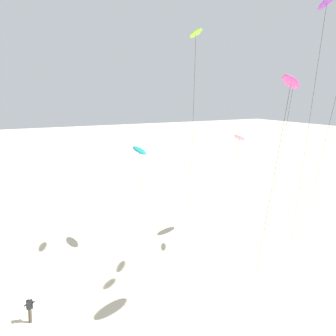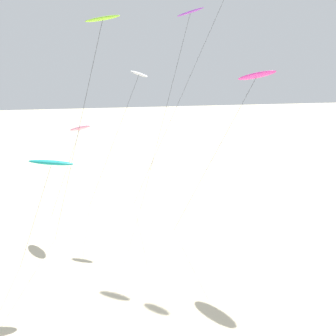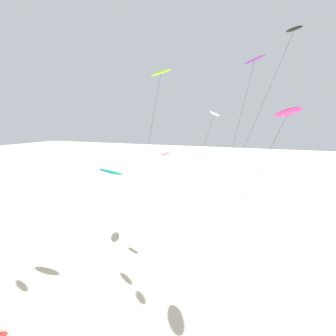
% 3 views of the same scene
% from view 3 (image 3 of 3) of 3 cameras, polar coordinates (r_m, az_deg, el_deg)
% --- Properties ---
extents(ground_plane, '(260.00, 260.00, 0.00)m').
position_cam_3_polar(ground_plane, '(22.76, -16.00, -28.28)').
color(ground_plane, beige).
extents(kite_pink, '(4.88, 3.33, 10.01)m').
position_cam_3_polar(kite_pink, '(36.75, -0.46, 2.64)').
color(kite_pink, pink).
rests_on(kite_pink, ground).
extents(kite_magenta, '(7.31, 4.70, 14.96)m').
position_cam_3_polar(kite_magenta, '(25.80, 22.24, 9.86)').
color(kite_magenta, '#D8339E').
rests_on(kite_magenta, ground).
extents(kite_teal, '(4.83, 2.41, 9.04)m').
position_cam_3_polar(kite_teal, '(29.36, -11.15, -0.79)').
color(kite_teal, teal).
rests_on(kite_teal, ground).
extents(kite_purple, '(5.92, 3.24, 20.25)m').
position_cam_3_polar(kite_purple, '(33.08, 16.33, 18.84)').
color(kite_purple, purple).
rests_on(kite_purple, ground).
extents(kite_white, '(6.50, 3.88, 14.84)m').
position_cam_3_polar(kite_white, '(35.27, 8.84, 9.94)').
color(kite_white, white).
rests_on(kite_white, ground).
extents(kite_lime, '(6.43, 3.40, 18.62)m').
position_cam_3_polar(kite_lime, '(29.96, -1.50, 17.65)').
color(kite_lime, '#8CD833').
rests_on(kite_lime, ground).
extents(kite_black, '(9.66, 5.61, 22.39)m').
position_cam_3_polar(kite_black, '(32.86, 22.97, 22.79)').
color(kite_black, black).
rests_on(kite_black, ground).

